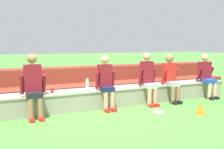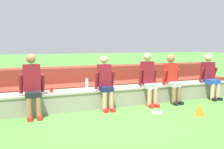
% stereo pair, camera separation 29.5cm
% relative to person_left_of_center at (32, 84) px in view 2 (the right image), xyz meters
% --- Properties ---
extents(ground_plane, '(80.00, 80.00, 0.00)m').
position_rel_person_left_of_center_xyz_m(ground_plane, '(1.47, 0.01, -0.73)').
color(ground_plane, '#4C9338').
extents(stone_seating_wall, '(8.37, 0.61, 0.47)m').
position_rel_person_left_of_center_xyz_m(stone_seating_wall, '(1.47, 0.30, -0.48)').
color(stone_seating_wall, gray).
rests_on(stone_seating_wall, ground).
extents(brick_bleachers, '(10.23, 1.48, 0.90)m').
position_rel_person_left_of_center_xyz_m(brick_bleachers, '(1.47, 1.74, -0.35)').
color(brick_bleachers, maroon).
rests_on(brick_bleachers, ground).
extents(person_left_of_center, '(0.54, 0.55, 1.38)m').
position_rel_person_left_of_center_xyz_m(person_left_of_center, '(0.00, 0.00, 0.00)').
color(person_left_of_center, '#996B4C').
rests_on(person_left_of_center, ground).
extents(person_center, '(0.49, 0.51, 1.32)m').
position_rel_person_left_of_center_xyz_m(person_center, '(1.69, -0.01, -0.04)').
color(person_center, tan).
rests_on(person_center, ground).
extents(person_right_of_center, '(0.49, 0.54, 1.37)m').
position_rel_person_left_of_center_xyz_m(person_right_of_center, '(2.88, -0.03, -0.02)').
color(person_right_of_center, tan).
rests_on(person_right_of_center, ground).
extents(person_far_right, '(0.48, 0.56, 1.32)m').
position_rel_person_left_of_center_xyz_m(person_far_right, '(3.62, -0.02, -0.03)').
color(person_far_right, '#996B4C').
rests_on(person_far_right, ground).
extents(person_rightmost_edge, '(0.55, 0.58, 1.31)m').
position_rel_person_left_of_center_xyz_m(person_rightmost_edge, '(4.96, -0.00, -0.03)').
color(person_rightmost_edge, '#DBAD89').
rests_on(person_rightmost_edge, ground).
extents(water_bottle_mid_right, '(0.08, 0.08, 0.23)m').
position_rel_person_left_of_center_xyz_m(water_bottle_mid_right, '(3.27, 0.29, -0.15)').
color(water_bottle_mid_right, red).
rests_on(water_bottle_mid_right, stone_seating_wall).
extents(water_bottle_near_right, '(0.08, 0.08, 0.22)m').
position_rel_person_left_of_center_xyz_m(water_bottle_near_right, '(5.25, 0.33, -0.16)').
color(water_bottle_near_right, silver).
rests_on(water_bottle_near_right, stone_seating_wall).
extents(water_bottle_mid_left, '(0.08, 0.08, 0.28)m').
position_rel_person_left_of_center_xyz_m(water_bottle_mid_left, '(1.32, 0.31, -0.12)').
color(water_bottle_mid_left, silver).
rests_on(water_bottle_mid_left, stone_seating_wall).
extents(plastic_cup_right_end, '(0.08, 0.08, 0.11)m').
position_rel_person_left_of_center_xyz_m(plastic_cup_right_end, '(0.44, 0.25, -0.20)').
color(plastic_cup_right_end, red).
rests_on(plastic_cup_right_end, stone_seating_wall).
extents(frisbee, '(0.25, 0.25, 0.02)m').
position_rel_person_left_of_center_xyz_m(frisbee, '(2.68, -0.77, -0.72)').
color(frisbee, white).
rests_on(frisbee, ground).
extents(sports_cone, '(0.21, 0.21, 0.28)m').
position_rel_person_left_of_center_xyz_m(sports_cone, '(3.42, -1.32, -0.59)').
color(sports_cone, orange).
rests_on(sports_cone, ground).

